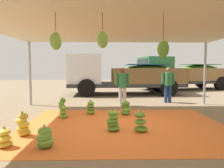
# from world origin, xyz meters

# --- Properties ---
(ground_plane) EXTENTS (40.00, 40.00, 0.00)m
(ground_plane) POSITION_xyz_m (0.00, 3.00, 0.00)
(ground_plane) COLOR #7F6B51
(tarp_orange) EXTENTS (5.56, 4.22, 0.01)m
(tarp_orange) POSITION_xyz_m (0.00, 0.00, 0.01)
(tarp_orange) COLOR orange
(tarp_orange) RESTS_ON ground
(tent_canopy) EXTENTS (8.00, 7.00, 2.79)m
(tent_canopy) POSITION_xyz_m (-0.01, -0.11, 2.70)
(tent_canopy) COLOR #9EA0A5
(tent_canopy) RESTS_ON ground
(banana_bunch_0) EXTENTS (0.45, 0.45, 0.47)m
(banana_bunch_0) POSITION_xyz_m (-1.69, -1.58, 0.21)
(banana_bunch_0) COLOR #477523
(banana_bunch_0) RESTS_ON tarp_orange
(banana_bunch_1) EXTENTS (0.41, 0.44, 0.56)m
(banana_bunch_1) POSITION_xyz_m (-0.33, -0.45, 0.24)
(banana_bunch_1) COLOR #518428
(banana_bunch_1) RESTS_ON tarp_orange
(banana_bunch_2) EXTENTS (0.33, 0.34, 0.60)m
(banana_bunch_2) POSITION_xyz_m (-2.02, 1.41, 0.27)
(banana_bunch_2) COLOR #518428
(banana_bunch_2) RESTS_ON tarp_orange
(banana_bunch_3) EXTENTS (0.34, 0.36, 0.50)m
(banana_bunch_3) POSITION_xyz_m (-1.05, 1.46, 0.21)
(banana_bunch_3) COLOR #60932D
(banana_bunch_3) RESTS_ON tarp_orange
(banana_bunch_4) EXTENTS (0.40, 0.39, 0.58)m
(banana_bunch_4) POSITION_xyz_m (-2.43, -0.82, 0.26)
(banana_bunch_4) COLOR gold
(banana_bunch_4) RESTS_ON tarp_orange
(banana_bunch_5) EXTENTS (0.46, 0.46, 0.54)m
(banana_bunch_5) POSITION_xyz_m (0.36, -0.56, 0.23)
(banana_bunch_5) COLOR #518428
(banana_bunch_5) RESTS_ON tarp_orange
(banana_bunch_6) EXTENTS (0.40, 0.40, 0.43)m
(banana_bunch_6) POSITION_xyz_m (-2.51, -1.52, 0.18)
(banana_bunch_6) COLOR gold
(banana_bunch_6) RESTS_ON tarp_orange
(banana_bunch_7) EXTENTS (0.29, 0.29, 0.46)m
(banana_bunch_7) POSITION_xyz_m (-1.86, 0.85, 0.20)
(banana_bunch_7) COLOR #6B9E38
(banana_bunch_7) RESTS_ON tarp_orange
(banana_bunch_8) EXTENTS (0.42, 0.41, 0.51)m
(banana_bunch_8) POSITION_xyz_m (0.16, 1.30, 0.23)
(banana_bunch_8) COLOR #477523
(banana_bunch_8) RESTS_ON tarp_orange
(cargo_truck_main) EXTENTS (6.99, 2.80, 2.40)m
(cargo_truck_main) POSITION_xyz_m (0.39, 7.03, 1.22)
(cargo_truck_main) COLOR #2D2D2D
(cargo_truck_main) RESTS_ON ground
(cargo_truck_far) EXTENTS (7.18, 3.86, 2.40)m
(cargo_truck_far) POSITION_xyz_m (5.11, 9.61, 1.23)
(cargo_truck_far) COLOR #2D2D2D
(cargo_truck_far) RESTS_ON ground
(worker_0) EXTENTS (0.60, 0.37, 1.63)m
(worker_0) POSITION_xyz_m (2.35, 3.84, 0.95)
(worker_0) COLOR navy
(worker_0) RESTS_ON ground
(worker_1) EXTENTS (0.59, 0.36, 1.61)m
(worker_1) POSITION_xyz_m (0.17, 3.06, 0.94)
(worker_1) COLOR silver
(worker_1) RESTS_ON ground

